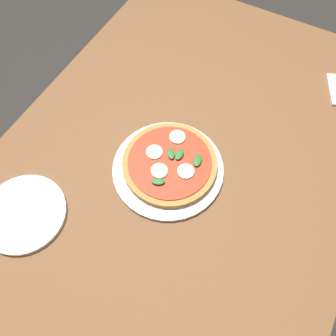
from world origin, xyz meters
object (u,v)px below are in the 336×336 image
object	(u,v)px
dining_table	(170,189)
serving_tray	(168,169)
pizza	(170,163)
plate_white	(24,214)

from	to	relation	value
dining_table	serving_tray	distance (m)	0.10
serving_tray	pizza	size ratio (longest dim) A/B	1.18
dining_table	serving_tray	xyz separation A→B (m)	(0.01, 0.02, 0.09)
pizza	plate_white	xyz separation A→B (m)	(-0.31, 0.27, -0.02)
pizza	plate_white	world-z (taller)	pizza
dining_table	plate_white	size ratio (longest dim) A/B	7.13
serving_tray	dining_table	bearing A→B (deg)	-131.50
pizza	dining_table	bearing A→B (deg)	-147.34
dining_table	pizza	size ratio (longest dim) A/B	5.99
pizza	serving_tray	bearing A→B (deg)	179.50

